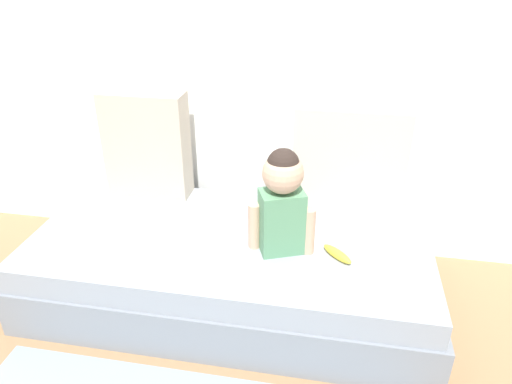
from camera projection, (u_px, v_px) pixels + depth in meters
ground_plane at (232, 295)px, 2.45m from camera, size 12.00×12.00×0.00m
back_wall at (252, 22)px, 2.38m from camera, size 5.14×0.10×2.51m
couch at (231, 267)px, 2.36m from camera, size 1.94×0.93×0.36m
throw_pillow_left at (147, 145)px, 2.54m from camera, size 0.44×0.16×0.57m
throw_pillow_right at (349, 161)px, 2.38m from camera, size 0.55×0.16×0.55m
toddler at (282, 198)px, 2.05m from camera, size 0.30×0.19×0.50m
banana at (337, 254)px, 2.11m from camera, size 0.15×0.15×0.04m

